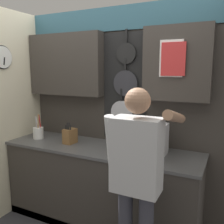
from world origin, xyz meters
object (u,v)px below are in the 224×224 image
object	(u,v)px
person	(137,171)
utensil_crock	(38,132)
microwave	(141,139)
knife_block	(70,136)

from	to	relation	value
person	utensil_crock	bearing A→B (deg)	160.27
utensil_crock	microwave	bearing A→B (deg)	-0.07
person	knife_block	bearing A→B (deg)	152.29
microwave	knife_block	world-z (taller)	microwave
utensil_crock	person	size ratio (longest dim) A/B	0.19
knife_block	person	size ratio (longest dim) A/B	0.16
microwave	knife_block	size ratio (longest dim) A/B	1.91
utensil_crock	person	world-z (taller)	person
microwave	knife_block	bearing A→B (deg)	179.95
knife_block	person	bearing A→B (deg)	-27.71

